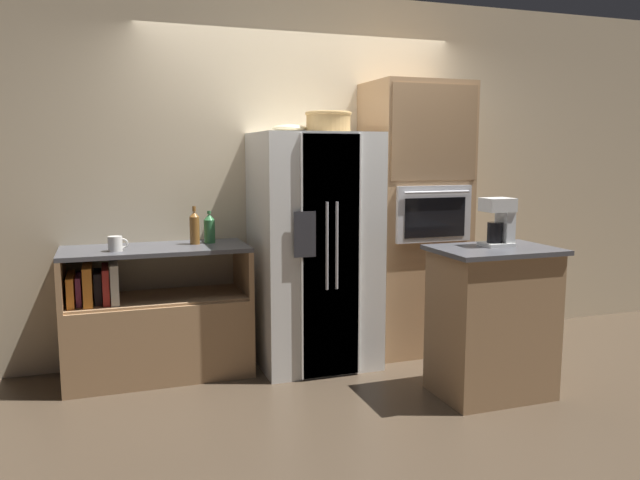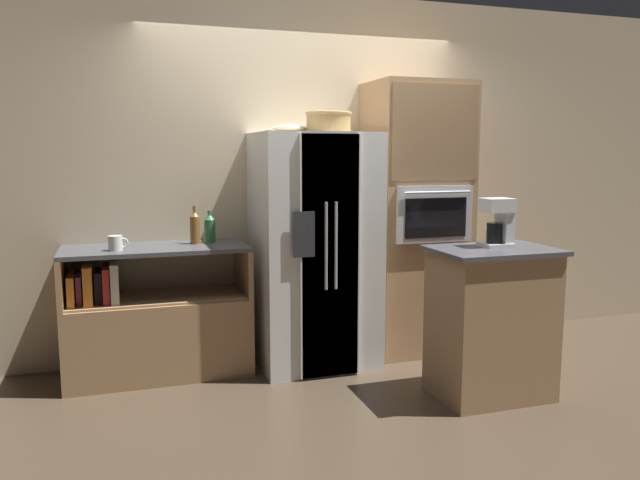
% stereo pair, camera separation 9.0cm
% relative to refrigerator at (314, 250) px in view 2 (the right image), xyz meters
% --- Properties ---
extents(ground_plane, '(20.00, 20.00, 0.00)m').
position_rel_refrigerator_xyz_m(ground_plane, '(0.03, -0.02, -0.86)').
color(ground_plane, '#4C3D2D').
extents(wall_back, '(12.00, 0.06, 2.80)m').
position_rel_refrigerator_xyz_m(wall_back, '(0.03, 0.41, 0.54)').
color(wall_back, beige).
rests_on(wall_back, ground_plane).
extents(counter_left, '(1.28, 0.57, 0.93)m').
position_rel_refrigerator_xyz_m(counter_left, '(-1.16, 0.09, -0.52)').
color(counter_left, '#A87F56').
rests_on(counter_left, ground_plane).
extents(refrigerator, '(0.85, 0.78, 1.72)m').
position_rel_refrigerator_xyz_m(refrigerator, '(0.00, 0.00, 0.00)').
color(refrigerator, white).
rests_on(refrigerator, ground_plane).
extents(wall_oven, '(0.75, 0.66, 2.12)m').
position_rel_refrigerator_xyz_m(wall_oven, '(0.87, 0.07, 0.20)').
color(wall_oven, '#A87F56').
rests_on(wall_oven, ground_plane).
extents(island_counter, '(0.77, 0.55, 0.98)m').
position_rel_refrigerator_xyz_m(island_counter, '(0.89, -0.98, -0.37)').
color(island_counter, '#A87F56').
rests_on(island_counter, ground_plane).
extents(wicker_basket, '(0.34, 0.34, 0.15)m').
position_rel_refrigerator_xyz_m(wicker_basket, '(0.09, -0.07, 0.94)').
color(wicker_basket, tan).
rests_on(wicker_basket, refrigerator).
extents(fruit_bowl, '(0.26, 0.26, 0.06)m').
position_rel_refrigerator_xyz_m(fruit_bowl, '(-0.16, 0.05, 0.89)').
color(fruit_bowl, beige).
rests_on(fruit_bowl, refrigerator).
extents(bottle_tall, '(0.08, 0.08, 0.23)m').
position_rel_refrigerator_xyz_m(bottle_tall, '(-0.74, 0.18, 0.17)').
color(bottle_tall, '#33723F').
rests_on(bottle_tall, counter_left).
extents(bottle_short, '(0.07, 0.07, 0.27)m').
position_rel_refrigerator_xyz_m(bottle_short, '(-0.85, 0.15, 0.19)').
color(bottle_short, brown).
rests_on(bottle_short, counter_left).
extents(mug, '(0.13, 0.09, 0.10)m').
position_rel_refrigerator_xyz_m(mug, '(-1.40, -0.01, 0.12)').
color(mug, silver).
rests_on(mug, counter_left).
extents(coffee_maker, '(0.19, 0.16, 0.31)m').
position_rel_refrigerator_xyz_m(coffee_maker, '(0.96, -0.93, 0.29)').
color(coffee_maker, white).
rests_on(coffee_maker, island_counter).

